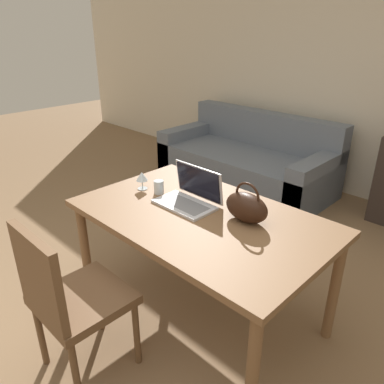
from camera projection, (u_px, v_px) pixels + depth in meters
ground_plane at (100, 374)px, 2.06m from camera, size 14.00×14.00×0.00m
wall_back at (377, 69)px, 3.67m from camera, size 10.00×0.06×2.70m
dining_table at (201, 226)px, 2.22m from camera, size 1.50×0.92×0.74m
chair at (68, 296)px, 1.87m from camera, size 0.44×0.44×0.92m
couch at (247, 162)px, 4.38m from camera, size 2.00×0.94×0.82m
laptop at (191, 194)px, 2.30m from camera, size 0.38×0.26×0.23m
drinking_glass at (159, 187)px, 2.45m from camera, size 0.07×0.07×0.09m
wine_glass at (142, 177)px, 2.49m from camera, size 0.08×0.08×0.12m
handbag at (247, 207)px, 2.08m from camera, size 0.27×0.15×0.24m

